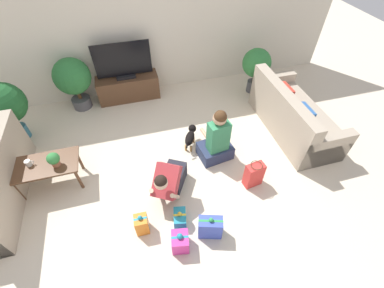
# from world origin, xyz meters

# --- Properties ---
(ground_plane) EXTENTS (16.00, 16.00, 0.00)m
(ground_plane) POSITION_xyz_m (0.00, 0.00, 0.00)
(ground_plane) COLOR beige
(wall_back) EXTENTS (8.40, 0.06, 2.60)m
(wall_back) POSITION_xyz_m (0.00, 2.63, 1.30)
(wall_back) COLOR beige
(wall_back) RESTS_ON ground_plane
(sofa_right) EXTENTS (0.85, 1.90, 0.86)m
(sofa_right) POSITION_xyz_m (2.42, 0.60, 0.31)
(sofa_right) COLOR tan
(sofa_right) RESTS_ON ground_plane
(coffee_table) EXTENTS (0.94, 0.50, 0.46)m
(coffee_table) POSITION_xyz_m (-1.65, 0.45, 0.40)
(coffee_table) COLOR brown
(coffee_table) RESTS_ON ground_plane
(tv_console) EXTENTS (1.22, 0.41, 0.49)m
(tv_console) POSITION_xyz_m (-0.31, 2.36, 0.25)
(tv_console) COLOR brown
(tv_console) RESTS_ON ground_plane
(tv) EXTENTS (1.07, 0.20, 0.71)m
(tv) POSITION_xyz_m (-0.31, 2.36, 0.81)
(tv) COLOR black
(tv) RESTS_ON tv_console
(potted_plant_back_left) EXTENTS (0.68, 0.68, 1.04)m
(potted_plant_back_left) POSITION_xyz_m (-1.27, 2.31, 0.65)
(potted_plant_back_left) COLOR #4C4C51
(potted_plant_back_left) RESTS_ON ground_plane
(potted_plant_corner_left) EXTENTS (0.68, 0.68, 1.08)m
(potted_plant_corner_left) POSITION_xyz_m (-2.27, 1.68, 0.72)
(potted_plant_corner_left) COLOR #336B84
(potted_plant_corner_left) RESTS_ON ground_plane
(potted_plant_corner_right) EXTENTS (0.57, 0.57, 0.95)m
(potted_plant_corner_right) POSITION_xyz_m (2.27, 1.89, 0.63)
(potted_plant_corner_right) COLOR #4C4C51
(potted_plant_corner_right) RESTS_ON ground_plane
(person_kneeling) EXTENTS (0.64, 0.79, 0.74)m
(person_kneeling) POSITION_xyz_m (0.02, -0.18, 0.32)
(person_kneeling) COLOR #23232D
(person_kneeling) RESTS_ON ground_plane
(person_sitting) EXTENTS (0.57, 0.53, 1.00)m
(person_sitting) POSITION_xyz_m (0.89, 0.31, 0.37)
(person_sitting) COLOR #283351
(person_sitting) RESTS_ON ground_plane
(dog) EXTENTS (0.31, 0.47, 0.31)m
(dog) POSITION_xyz_m (0.56, 0.69, 0.20)
(dog) COLOR black
(dog) RESTS_ON ground_plane
(gift_box_a) EXTENTS (0.21, 0.28, 0.23)m
(gift_box_a) POSITION_xyz_m (0.04, -0.67, 0.09)
(gift_box_a) COLOR teal
(gift_box_a) RESTS_ON ground_plane
(gift_box_b) EXTENTS (0.25, 0.26, 0.33)m
(gift_box_b) POSITION_xyz_m (-0.03, -1.00, 0.14)
(gift_box_b) COLOR #CC3389
(gift_box_b) RESTS_ON ground_plane
(gift_box_c) EXTENTS (0.34, 0.25, 0.40)m
(gift_box_c) POSITION_xyz_m (0.38, -0.94, 0.17)
(gift_box_c) COLOR #3D51BC
(gift_box_c) RESTS_ON ground_plane
(gift_box_d) EXTENTS (0.17, 0.18, 0.36)m
(gift_box_d) POSITION_xyz_m (-0.46, -0.66, 0.15)
(gift_box_d) COLOR orange
(gift_box_d) RESTS_ON ground_plane
(gift_bag_a) EXTENTS (0.29, 0.19, 0.44)m
(gift_bag_a) POSITION_xyz_m (1.25, -0.35, 0.21)
(gift_bag_a) COLOR red
(gift_bag_a) RESTS_ON ground_plane
(mug) EXTENTS (0.12, 0.08, 0.09)m
(mug) POSITION_xyz_m (-1.84, 0.49, 0.50)
(mug) COLOR silver
(mug) RESTS_ON coffee_table
(tabletop_plant) EXTENTS (0.17, 0.17, 0.22)m
(tabletop_plant) POSITION_xyz_m (-1.47, 0.39, 0.58)
(tabletop_plant) COLOR #A36042
(tabletop_plant) RESTS_ON coffee_table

